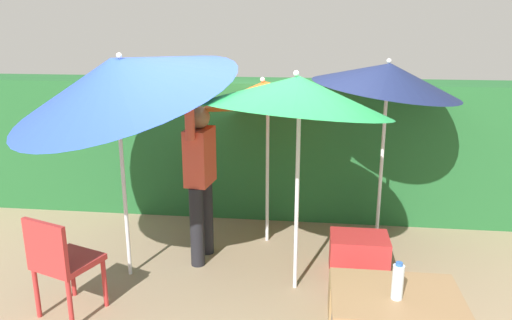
% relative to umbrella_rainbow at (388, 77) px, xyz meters
% --- Properties ---
extents(ground_plane, '(24.00, 24.00, 0.00)m').
position_rel_umbrella_rainbow_xyz_m(ground_plane, '(-1.27, -0.94, -1.84)').
color(ground_plane, '#9E8466').
extents(hedge_row, '(8.00, 0.70, 1.68)m').
position_rel_umbrella_rainbow_xyz_m(hedge_row, '(-1.27, 0.86, -1.00)').
color(hedge_row, '#23602D').
rests_on(hedge_row, ground_plane).
extents(umbrella_rainbow, '(1.54, 1.52, 2.09)m').
position_rel_umbrella_rainbow_xyz_m(umbrella_rainbow, '(0.00, 0.00, 0.00)').
color(umbrella_rainbow, silver).
rests_on(umbrella_rainbow, ground_plane).
extents(umbrella_orange, '(1.66, 1.65, 2.10)m').
position_rel_umbrella_rainbow_xyz_m(umbrella_orange, '(-0.87, -1.04, -0.04)').
color(umbrella_orange, silver).
rests_on(umbrella_orange, ground_plane).
extents(umbrella_yellow, '(1.54, 1.51, 2.00)m').
position_rel_umbrella_rainbow_xyz_m(umbrella_yellow, '(-1.24, -0.08, -0.19)').
color(umbrella_yellow, silver).
rests_on(umbrella_yellow, ground_plane).
extents(umbrella_navy, '(2.18, 2.09, 2.52)m').
position_rel_umbrella_rainbow_xyz_m(umbrella_navy, '(-2.42, -1.03, 0.07)').
color(umbrella_navy, silver).
rests_on(umbrella_navy, ground_plane).
extents(person_vendor, '(0.26, 0.56, 1.88)m').
position_rel_umbrella_rainbow_xyz_m(person_vendor, '(-1.83, -0.58, -0.90)').
color(person_vendor, black).
rests_on(person_vendor, ground_plane).
extents(chair_plastic, '(0.56, 0.56, 0.89)m').
position_rel_umbrella_rainbow_xyz_m(chair_plastic, '(-2.73, -1.74, -1.33)').
color(chair_plastic, '#B72D2D').
rests_on(chair_plastic, ground_plane).
extents(cooler_box, '(0.55, 0.41, 0.40)m').
position_rel_umbrella_rainbow_xyz_m(cooler_box, '(-0.25, -0.72, -1.64)').
color(cooler_box, red).
rests_on(cooler_box, ground_plane).
extents(crate_cardboard, '(0.39, 0.34, 0.35)m').
position_rel_umbrella_rainbow_xyz_m(crate_cardboard, '(-0.36, -1.48, -1.67)').
color(crate_cardboard, '#9E7A4C').
rests_on(crate_cardboard, ground_plane).
extents(folding_table, '(0.80, 0.60, 0.76)m').
position_rel_umbrella_rainbow_xyz_m(folding_table, '(-0.18, -2.37, -1.17)').
color(folding_table, '#4C4C51').
rests_on(folding_table, ground_plane).
extents(bottle_water, '(0.07, 0.07, 0.24)m').
position_rel_umbrella_rainbow_xyz_m(bottle_water, '(-0.19, -2.42, -0.96)').
color(bottle_water, silver).
rests_on(bottle_water, folding_table).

